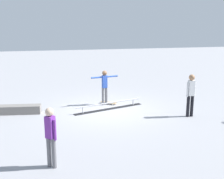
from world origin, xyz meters
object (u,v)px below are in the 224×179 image
bystander_purple_shirt (51,134)px  bystander_white_shirt (191,93)px  skate_ledge (14,110)px  skater_main (105,85)px  grind_rail (109,106)px  skateboard_main (109,102)px

bystander_purple_shirt → bystander_white_shirt: bearing=-110.8°
skate_ledge → bystander_white_shirt: size_ratio=1.26×
skater_main → bystander_purple_shirt: (2.61, 5.36, -0.02)m
bystander_purple_shirt → skate_ledge: bearing=-32.8°
skate_ledge → bystander_purple_shirt: (-1.35, 4.97, 0.74)m
grind_rail → skater_main: skater_main is taller
skater_main → skateboard_main: bearing=9.9°
grind_rail → skateboard_main: (-0.16, -0.80, -0.06)m
grind_rail → bystander_white_shirt: (-2.92, 1.77, 0.84)m
grind_rail → skate_ledge: (4.00, -0.34, 0.04)m
bystander_white_shirt → bystander_purple_shirt: (5.57, 2.86, -0.06)m
skater_main → bystander_white_shirt: 3.87m
skate_ledge → skater_main: bearing=-174.3°
skater_main → skate_ledge: bearing=176.3°
skateboard_main → bystander_purple_shirt: (2.81, 5.43, 0.84)m
bystander_purple_shirt → skater_main: bearing=-73.9°
skateboard_main → bystander_purple_shirt: bearing=103.6°
bystander_white_shirt → bystander_purple_shirt: 6.27m
skate_ledge → bystander_purple_shirt: bystander_purple_shirt is taller
skateboard_main → bystander_purple_shirt: bystander_purple_shirt is taller
skate_ledge → bystander_purple_shirt: bearing=105.2°
skater_main → bystander_purple_shirt: size_ratio=0.99×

